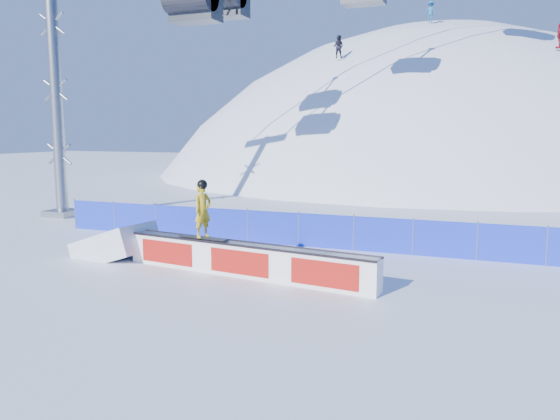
% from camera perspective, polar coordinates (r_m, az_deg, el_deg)
% --- Properties ---
extents(ground, '(160.00, 160.00, 0.00)m').
position_cam_1_polar(ground, '(15.13, -0.11, -7.36)').
color(ground, white).
rests_on(ground, ground).
extents(snow_hill, '(64.00, 64.00, 64.00)m').
position_cam_1_polar(snow_hill, '(60.03, 15.07, -13.68)').
color(snow_hill, white).
rests_on(snow_hill, ground).
extents(safety_fence, '(22.05, 0.05, 1.30)m').
position_cam_1_polar(safety_fence, '(19.15, 4.79, -2.24)').
color(safety_fence, '#162FD3').
rests_on(safety_fence, ground).
extents(rail_box, '(7.99, 1.64, 0.96)m').
position_cam_1_polar(rail_box, '(15.49, -3.78, -5.21)').
color(rail_box, white).
rests_on(rail_box, ground).
extents(snow_ramp, '(2.82, 1.98, 1.64)m').
position_cam_1_polar(snow_ramp, '(18.71, -16.78, -4.69)').
color(snow_ramp, white).
rests_on(snow_ramp, ground).
extents(snowboarder, '(1.68, 0.68, 1.73)m').
position_cam_1_polar(snowboarder, '(16.04, -8.08, 0.04)').
color(snowboarder, black).
rests_on(snowboarder, rail_box).
extents(distant_skiers, '(19.03, 7.64, 5.31)m').
position_cam_1_polar(distant_skiers, '(44.40, 18.94, 17.23)').
color(distant_skiers, black).
rests_on(distant_skiers, ground).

